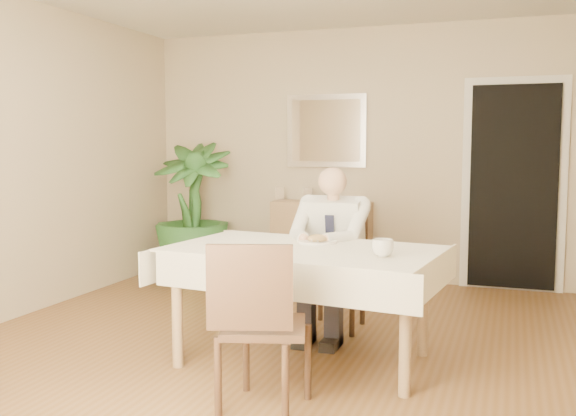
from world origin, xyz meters
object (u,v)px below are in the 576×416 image
(chair_far, at_px, (338,265))
(chair_near, at_px, (258,318))
(dining_table, at_px, (304,261))
(sideboard, at_px, (321,241))
(seated_man, at_px, (329,243))
(potted_palm, at_px, (192,210))
(coffee_mug, at_px, (383,248))

(chair_far, xyz_separation_m, chair_near, (0.03, -1.73, 0.04))
(dining_table, height_order, sideboard, sideboard)
(dining_table, height_order, chair_near, chair_near)
(dining_table, xyz_separation_m, chair_near, (0.03, -0.86, -0.15))
(seated_man, xyz_separation_m, potted_palm, (-1.92, 1.52, 0.02))
(seated_man, relative_size, coffee_mug, 9.49)
(chair_near, distance_m, seated_man, 1.46)
(chair_far, xyz_separation_m, seated_man, (-0.00, -0.28, 0.21))
(coffee_mug, distance_m, sideboard, 2.91)
(seated_man, relative_size, potted_palm, 0.87)
(sideboard, xyz_separation_m, potted_palm, (-1.31, -0.37, 0.31))
(chair_far, bearing_deg, potted_palm, 140.89)
(seated_man, height_order, sideboard, seated_man)
(chair_far, height_order, chair_near, chair_near)
(dining_table, height_order, potted_palm, potted_palm)
(dining_table, distance_m, chair_far, 0.90)
(sideboard, bearing_deg, potted_palm, -165.06)
(chair_near, relative_size, sideboard, 0.90)
(coffee_mug, bearing_deg, chair_far, 117.79)
(chair_far, distance_m, sideboard, 1.72)
(chair_far, distance_m, chair_near, 1.74)
(chair_far, distance_m, potted_palm, 2.30)
(dining_table, distance_m, seated_man, 0.59)
(chair_near, bearing_deg, dining_table, 74.38)
(chair_near, bearing_deg, seated_man, 73.51)
(dining_table, relative_size, potted_palm, 1.28)
(sideboard, distance_m, potted_palm, 1.39)
(dining_table, distance_m, chair_near, 0.87)
(dining_table, height_order, coffee_mug, coffee_mug)
(dining_table, bearing_deg, seated_man, 96.80)
(dining_table, relative_size, chair_far, 2.15)
(chair_far, distance_m, coffee_mug, 1.21)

